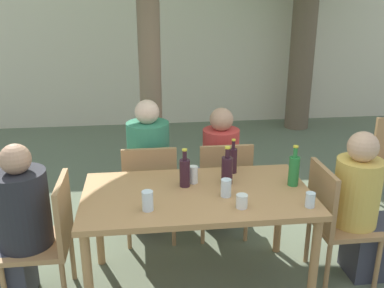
% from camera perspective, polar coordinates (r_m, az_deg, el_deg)
% --- Properties ---
extents(ground_plane, '(30.00, 30.00, 0.00)m').
position_cam_1_polar(ground_plane, '(3.36, 0.65, -18.27)').
color(ground_plane, '#667056').
extents(cafe_building_wall, '(10.00, 0.08, 2.80)m').
position_cam_1_polar(cafe_building_wall, '(7.00, -4.07, 13.93)').
color(cafe_building_wall, beige).
rests_on(cafe_building_wall, ground_plane).
extents(dining_table_front, '(1.57, 0.86, 0.76)m').
position_cam_1_polar(dining_table_front, '(3.00, 0.69, -7.89)').
color(dining_table_front, '#B27F4C').
rests_on(dining_table_front, ground_plane).
extents(patio_chair_0, '(0.44, 0.44, 0.90)m').
position_cam_1_polar(patio_chair_0, '(3.13, -18.54, -11.33)').
color(patio_chair_0, '#A87A4C').
rests_on(patio_chair_0, ground_plane).
extents(patio_chair_1, '(0.44, 0.44, 0.90)m').
position_cam_1_polar(patio_chair_1, '(3.35, 18.45, -9.17)').
color(patio_chair_1, '#A87A4C').
rests_on(patio_chair_1, ground_plane).
extents(patio_chair_2, '(0.44, 0.44, 0.90)m').
position_cam_1_polar(patio_chair_2, '(3.65, -5.63, -5.83)').
color(patio_chair_2, '#A87A4C').
rests_on(patio_chair_2, ground_plane).
extents(patio_chair_3, '(0.44, 0.44, 0.90)m').
position_cam_1_polar(patio_chair_3, '(3.71, 4.18, -5.34)').
color(patio_chair_3, '#A87A4C').
rests_on(patio_chair_3, ground_plane).
extents(person_seated_0, '(0.58, 0.35, 1.16)m').
position_cam_1_polar(person_seated_0, '(3.18, -22.78, -11.10)').
color(person_seated_0, '#383842').
rests_on(person_seated_0, ground_plane).
extents(person_seated_1, '(0.57, 0.33, 1.16)m').
position_cam_1_polar(person_seated_1, '(3.46, 22.08, -8.62)').
color(person_seated_1, '#383842').
rests_on(person_seated_1, ground_plane).
extents(person_seated_2, '(0.36, 0.58, 1.23)m').
position_cam_1_polar(person_seated_2, '(3.84, -5.75, -3.73)').
color(person_seated_2, '#383842').
rests_on(person_seated_2, ground_plane).
extents(person_seated_3, '(0.32, 0.56, 1.15)m').
position_cam_1_polar(person_seated_3, '(3.92, 3.52, -3.92)').
color(person_seated_3, '#383842').
rests_on(person_seated_3, ground_plane).
extents(wine_bottle_0, '(0.06, 0.06, 0.27)m').
position_cam_1_polar(wine_bottle_0, '(3.26, 5.49, -2.10)').
color(wine_bottle_0, '#331923').
rests_on(wine_bottle_0, dining_table_front).
extents(wine_bottle_1, '(0.08, 0.08, 0.28)m').
position_cam_1_polar(wine_bottle_1, '(3.06, 4.70, -3.39)').
color(wine_bottle_1, '#331923').
rests_on(wine_bottle_1, dining_table_front).
extents(green_bottle_2, '(0.08, 0.08, 0.30)m').
position_cam_1_polar(green_bottle_2, '(3.11, 13.43, -3.40)').
color(green_bottle_2, '#287A38').
rests_on(green_bottle_2, dining_table_front).
extents(wine_bottle_3, '(0.07, 0.07, 0.28)m').
position_cam_1_polar(wine_bottle_3, '(3.01, -0.97, -3.74)').
color(wine_bottle_3, '#331923').
rests_on(wine_bottle_3, dining_table_front).
extents(drinking_glass_0, '(0.06, 0.06, 0.13)m').
position_cam_1_polar(drinking_glass_0, '(3.08, 0.19, -4.10)').
color(drinking_glass_0, silver).
rests_on(drinking_glass_0, dining_table_front).
extents(drinking_glass_1, '(0.06, 0.06, 0.10)m').
position_cam_1_polar(drinking_glass_1, '(2.85, 15.49, -7.19)').
color(drinking_glass_1, silver).
rests_on(drinking_glass_1, dining_table_front).
extents(drinking_glass_2, '(0.07, 0.07, 0.12)m').
position_cam_1_polar(drinking_glass_2, '(2.89, 4.56, -5.85)').
color(drinking_glass_2, silver).
rests_on(drinking_glass_2, dining_table_front).
extents(drinking_glass_3, '(0.07, 0.07, 0.13)m').
position_cam_1_polar(drinking_glass_3, '(2.72, -5.94, -7.54)').
color(drinking_glass_3, silver).
rests_on(drinking_glass_3, dining_table_front).
extents(drinking_glass_4, '(0.08, 0.08, 0.09)m').
position_cam_1_polar(drinking_glass_4, '(2.76, 6.66, -7.59)').
color(drinking_glass_4, silver).
rests_on(drinking_glass_4, dining_table_front).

